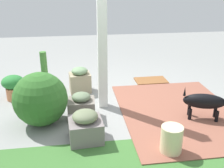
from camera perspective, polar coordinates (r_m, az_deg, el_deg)
The scene contains 12 objects.
ground_plane at distance 4.57m, azimuth 2.49°, elevation -4.67°, with size 12.00×12.00×0.00m, color gray.
brick_path at distance 4.48m, azimuth 13.78°, elevation -5.75°, with size 1.80×2.40×0.02m, color #905542.
porch_pillar at distance 4.21m, azimuth -2.11°, elevation 9.16°, with size 0.14×0.14×2.23m, color white.
stone_planter_nearest at distance 5.09m, azimuth -6.76°, elevation 0.82°, with size 0.41×0.36×0.48m.
stone_planter_mid at distance 4.16m, azimuth -6.43°, elevation -4.71°, with size 0.42×0.36×0.41m.
stone_planter_far at distance 3.60m, azimuth -5.61°, elevation -8.96°, with size 0.46×0.44×0.43m.
round_shrub at distance 4.02m, azimuth -14.87°, elevation -3.08°, with size 0.79×0.79×0.79m, color #306626.
terracotta_pot_broad at distance 5.02m, azimuth -20.11°, elevation -0.34°, with size 0.38×0.38×0.44m.
terracotta_pot_tall at distance 5.16m, azimuth -13.92°, elevation 1.21°, with size 0.22×0.22×0.78m.
dog at distance 4.27m, azimuth 19.62°, elevation -3.43°, with size 0.76×0.40×0.53m.
ceramic_urn at distance 3.44m, azimuth 12.42°, elevation -11.41°, with size 0.27×0.27×0.36m, color beige.
doormat at distance 5.68m, azimuth 8.22°, elevation 0.73°, with size 0.65×0.41×0.03m, color brown.
Camera 1 is at (0.78, 4.02, 2.03)m, focal length 43.34 mm.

